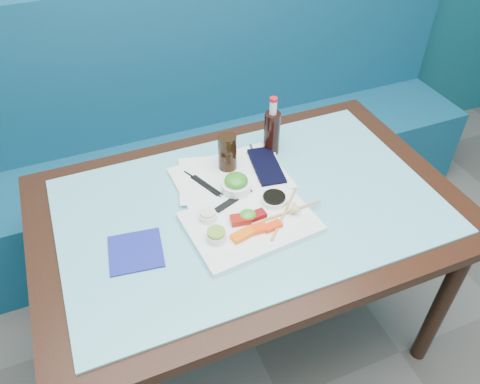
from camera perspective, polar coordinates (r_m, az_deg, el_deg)
name	(u,v)px	position (r m, az deg, el deg)	size (l,w,h in m)	color
booth_bench	(184,154)	(2.39, -6.89, 4.60)	(3.00, 0.56, 1.17)	navy
dining_table	(249,224)	(1.60, 1.14, -3.91)	(1.40, 0.90, 0.75)	black
glass_top	(250,205)	(1.54, 1.19, -1.65)	(1.22, 0.76, 0.01)	#61B5C3
sashimi_plate	(250,223)	(1.46, 1.26, -3.75)	(0.39, 0.28, 0.02)	white
salmon_left	(242,235)	(1.40, 0.28, -5.27)	(0.07, 0.03, 0.02)	#FF610A
salmon_mid	(257,229)	(1.42, 2.07, -4.58)	(0.07, 0.03, 0.02)	#FF3E0A
salmon_right	(273,226)	(1.43, 3.98, -4.17)	(0.06, 0.03, 0.01)	#F63E09
tuna_left	(241,220)	(1.44, 0.10, -3.38)	(0.06, 0.04, 0.02)	maroon
tuna_right	(257,215)	(1.46, 2.10, -2.84)	(0.05, 0.03, 0.02)	maroon
seaweed_garnish	(248,215)	(1.45, 0.94, -2.86)	(0.05, 0.05, 0.03)	#3A9221
ramekin_wasabi	(216,237)	(1.39, -2.90, -5.44)	(0.06, 0.06, 0.02)	white
wasabi_fill	(216,232)	(1.38, -2.93, -4.93)	(0.05, 0.05, 0.01)	olive
ramekin_ginger	(208,217)	(1.46, -3.94, -3.00)	(0.06, 0.06, 0.02)	white
ginger_fill	(208,213)	(1.44, -3.97, -2.54)	(0.05, 0.05, 0.01)	beige
soy_dish	(274,200)	(1.52, 4.17, -0.92)	(0.08, 0.08, 0.02)	white
soy_fill	(274,197)	(1.51, 4.19, -0.59)	(0.07, 0.07, 0.01)	black
lemon_wedge	(297,210)	(1.47, 6.94, -2.15)	(0.04, 0.04, 0.03)	#E0C46A
chopstick_sleeve	(233,200)	(1.52, -0.81, -0.96)	(0.15, 0.02, 0.00)	black
wooden_chopstick_a	(284,213)	(1.48, 5.42, -2.57)	(0.01, 0.01, 0.25)	tan
wooden_chopstick_b	(287,212)	(1.48, 5.77, -2.47)	(0.01, 0.01, 0.25)	tan
serving_tray	(231,179)	(1.62, -1.13, 1.62)	(0.37, 0.28, 0.01)	white
paper_placemat	(231,177)	(1.62, -1.14, 1.83)	(0.35, 0.25, 0.00)	white
seaweed_bowl	(236,187)	(1.55, -0.48, 0.62)	(0.10, 0.10, 0.04)	white
seaweed_salad	(236,181)	(1.53, -0.48, 1.40)	(0.08, 0.08, 0.04)	#2C801D
cola_glass	(227,152)	(1.62, -1.55, 4.86)	(0.06, 0.06, 0.13)	black
navy_pouch	(266,166)	(1.66, 3.22, 3.15)	(0.09, 0.21, 0.02)	black
fork	(253,151)	(1.73, 1.58, 5.04)	(0.01, 0.01, 0.08)	silver
black_chopstick_a	(205,186)	(1.59, -4.34, 0.79)	(0.01, 0.01, 0.21)	black
black_chopstick_b	(207,185)	(1.59, -4.07, 0.86)	(0.01, 0.01, 0.22)	black
tray_sleeve	(206,185)	(1.59, -4.20, 0.80)	(0.02, 0.14, 0.00)	black
cola_bottle_body	(272,133)	(1.71, 3.89, 7.16)	(0.06, 0.06, 0.17)	black
cola_bottle_neck	(273,107)	(1.65, 4.07, 10.26)	(0.03, 0.03, 0.05)	silver
cola_bottle_cap	(274,99)	(1.64, 4.12, 11.19)	(0.03, 0.03, 0.01)	red
blue_napkin	(136,251)	(1.43, -12.60, -7.08)	(0.16, 0.16, 0.01)	navy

